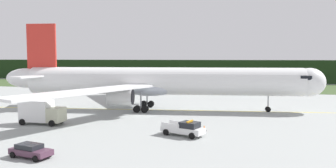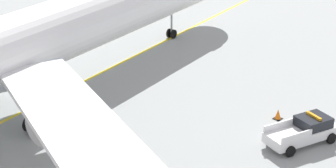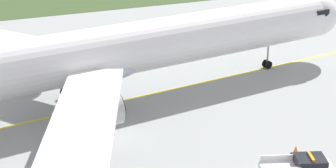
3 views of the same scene
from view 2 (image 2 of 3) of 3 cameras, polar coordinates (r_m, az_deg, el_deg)
ground at (r=40.74m, az=-8.58°, el=-5.78°), size 320.00×320.00×0.00m
taxiway_centerline_main at (r=47.40m, az=-11.98°, el=-1.65°), size 76.98×11.33×0.01m
airliner at (r=44.93m, az=-13.32°, el=3.87°), size 57.64×50.29×15.65m
ops_pickup_truck at (r=41.10m, az=13.06°, el=-4.45°), size 5.63×3.55×1.94m
apron_cone at (r=44.23m, az=10.61°, el=-2.90°), size 0.61×0.61×0.76m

